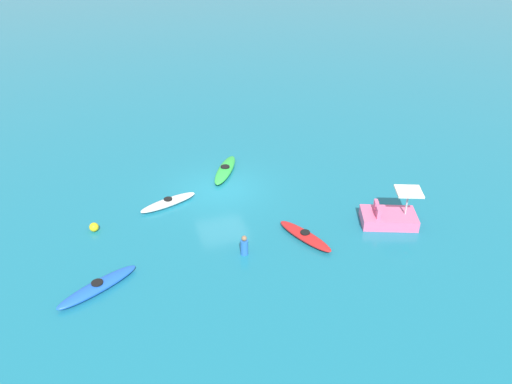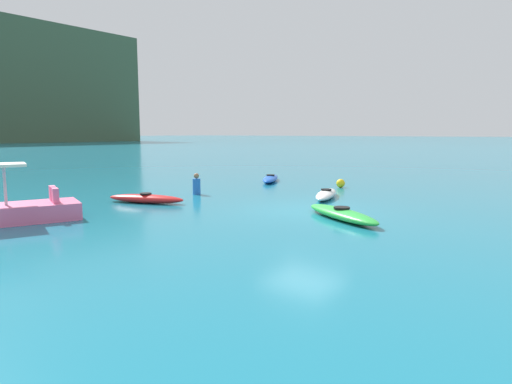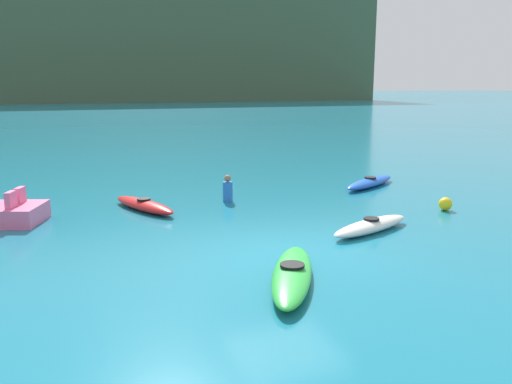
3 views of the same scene
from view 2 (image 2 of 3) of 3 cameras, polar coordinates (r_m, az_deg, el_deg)
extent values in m
plane|color=#19728C|center=(14.78, 6.23, -2.31)|extent=(600.00, 600.00, 0.00)
ellipsoid|color=green|center=(13.33, 10.92, -2.79)|extent=(2.29, 3.30, 0.32)
cylinder|color=black|center=(13.30, 10.94, -2.00)|extent=(0.65, 0.65, 0.05)
ellipsoid|color=blue|center=(23.20, 1.87, 1.74)|extent=(3.21, 2.22, 0.32)
cylinder|color=black|center=(23.18, 1.87, 2.19)|extent=(0.59, 0.59, 0.05)
ellipsoid|color=white|center=(17.46, 8.99, -0.29)|extent=(2.93, 1.58, 0.32)
cylinder|color=black|center=(17.44, 9.00, 0.31)|extent=(0.52, 0.52, 0.05)
ellipsoid|color=red|center=(16.60, -13.94, -0.83)|extent=(1.70, 2.99, 0.32)
cylinder|color=black|center=(16.58, -13.96, -0.20)|extent=(0.53, 0.53, 0.05)
cube|color=pink|center=(14.50, -26.56, -2.26)|extent=(2.78, 2.25, 0.50)
cube|color=pink|center=(14.19, -24.36, -0.41)|extent=(0.31, 0.47, 0.44)
cube|color=pink|center=(14.78, -24.64, -0.13)|extent=(0.31, 0.47, 0.44)
cylinder|color=#B2B2B7|center=(14.36, -29.53, 0.69)|extent=(0.08, 0.08, 1.10)
cube|color=silver|center=(14.31, -29.68, 3.03)|extent=(1.42, 1.42, 0.08)
sphere|color=yellow|center=(21.01, 10.80, 1.10)|extent=(0.40, 0.40, 0.40)
cylinder|color=blue|center=(18.54, -7.63, 0.70)|extent=(0.44, 0.44, 0.65)
sphere|color=#8C6647|center=(18.49, -7.65, 2.07)|extent=(0.22, 0.22, 0.22)
camera|label=1|loc=(35.48, -21.84, 23.21)|focal=35.51mm
camera|label=3|loc=(8.04, 58.58, 12.59)|focal=36.62mm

